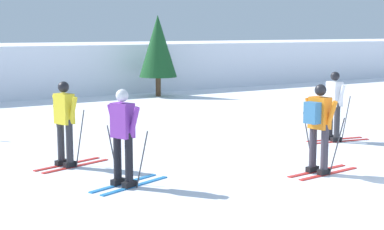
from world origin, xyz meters
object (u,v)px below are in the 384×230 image
Objects in this scene: skier_orange at (319,124)px; conifer_far_left at (158,46)px; skier_purple at (123,135)px; skier_white at (334,104)px; skier_yellow at (65,121)px.

skier_orange is 0.51× the size of conifer_far_left.
conifer_far_left reaches higher than skier_purple.
skier_white and skier_purple have the same top height.
skier_white and skier_orange have the same top height.
skier_yellow is 6.58m from skier_white.
skier_yellow is at bearing 140.44° from skier_orange.
skier_orange is at bearing -39.56° from skier_yellow.
skier_white is 1.00× the size of skier_purple.
skier_white is at bearing 39.23° from skier_orange.
skier_purple is (-6.21, -1.07, -0.00)m from skier_white.
skier_purple is 0.51× the size of conifer_far_left.
skier_yellow and skier_orange have the same top height.
skier_yellow is at bearing -127.54° from conifer_far_left.
conifer_far_left is at bearing 73.45° from skier_orange.
skier_yellow is 0.51× the size of conifer_far_left.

